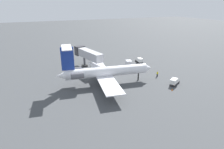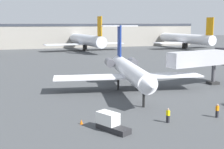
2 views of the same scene
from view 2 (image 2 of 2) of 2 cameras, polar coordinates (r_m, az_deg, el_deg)
The scene contains 10 objects.
ground_plane at distance 46.86m, azimuth 5.13°, elevation -4.37°, with size 400.00×400.00×0.10m, color #424447.
regional_jet at distance 50.38m, azimuth 3.21°, elevation 0.91°, with size 25.29×26.59×10.88m.
jet_bridge at distance 57.38m, azimuth 17.45°, elevation 2.92°, with size 14.86×5.87×6.69m.
ground_crew_marshaller at distance 38.88m, azimuth 19.30°, elevation -6.47°, with size 0.47×0.40×1.69m.
ground_crew_loader at distance 35.46m, azimuth 10.55°, elevation -7.63°, with size 0.34×0.45×1.69m.
baggage_tug_lead at distance 32.54m, azimuth -0.35°, elevation -9.09°, with size 3.14×4.18×1.90m.
traffic_cone_mid at distance 34.71m, azimuth -5.83°, elevation -8.90°, with size 0.36×0.36×0.55m.
terminal_building at distance 151.16m, azimuth -10.92°, elevation 7.36°, with size 136.97×25.70×11.02m.
parked_airliner_west_mid at distance 124.83m, azimuth -5.15°, elevation 6.53°, with size 33.43×39.54×13.67m.
parked_airliner_centre at distance 138.90m, azimuth 13.74°, elevation 6.59°, with size 29.82×35.19×13.52m.
Camera 2 is at (-17.62, -41.90, 11.35)m, focal length 48.27 mm.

